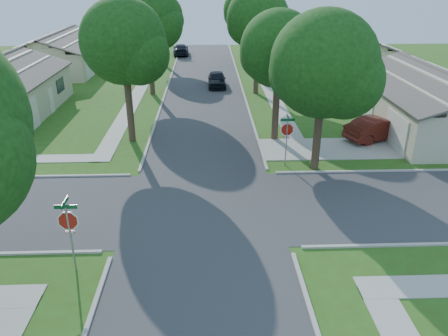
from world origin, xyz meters
TOP-DOWN VIEW (x-y plane):
  - ground at (0.00, 0.00)m, footprint 100.00×100.00m
  - road_ns at (0.00, 0.00)m, footprint 7.00×100.00m
  - sidewalk_ne at (6.10, 26.00)m, footprint 1.20×40.00m
  - sidewalk_nw at (-6.10, 26.00)m, footprint 1.20×40.00m
  - driveway at (7.90, 7.10)m, footprint 8.80×3.60m
  - stop_sign_sw at (-4.70, -4.70)m, footprint 1.05×0.80m
  - stop_sign_ne at (4.70, 4.70)m, footprint 1.05×0.80m
  - tree_e_near at (4.75, 9.01)m, footprint 4.97×4.80m
  - tree_e_mid at (4.76, 21.01)m, footprint 5.59×5.40m
  - tree_e_far at (4.75, 34.01)m, footprint 5.17×5.00m
  - tree_w_near at (-4.64, 9.01)m, footprint 5.38×5.20m
  - tree_w_mid at (-4.64, 21.01)m, footprint 5.80×5.60m
  - tree_w_far at (-4.65, 34.01)m, footprint 4.76×4.60m
  - tree_ne_corner at (6.36, 4.21)m, footprint 5.80×5.60m
  - house_ne_near at (15.99, 11.00)m, footprint 8.42×13.60m
  - house_ne_far at (15.99, 29.00)m, footprint 8.42×13.60m
  - house_nw_far at (-15.99, 32.00)m, footprint 8.42×13.60m
  - car_driveway at (11.50, 8.70)m, footprint 4.92×3.40m
  - car_curb_east at (1.20, 23.67)m, footprint 1.72×4.22m
  - car_curb_west at (-3.20, 41.42)m, footprint 2.28×5.01m

SIDE VIEW (x-z plane):
  - ground at x=0.00m, z-range 0.00..0.00m
  - road_ns at x=0.00m, z-range -0.01..0.01m
  - sidewalk_ne at x=6.10m, z-range 0.00..0.04m
  - sidewalk_nw at x=-6.10m, z-range 0.00..0.04m
  - driveway at x=7.90m, z-range 0.00..0.05m
  - car_curb_west at x=-3.20m, z-range 0.00..1.42m
  - car_curb_east at x=1.20m, z-range 0.00..1.43m
  - car_driveway at x=11.50m, z-range 0.00..1.54m
  - house_ne_near at x=15.99m, z-range -0.60..3.63m
  - house_ne_far at x=15.99m, z-range -0.60..3.63m
  - house_nw_far at x=-15.99m, z-range -0.60..3.63m
  - stop_sign_sw at x=-4.70m, z-range 0.54..3.52m
  - stop_sign_ne at x=4.70m, z-range 0.54..3.52m
  - tree_w_far at x=-4.65m, z-range 1.49..9.52m
  - tree_ne_corner at x=6.36m, z-range 1.26..9.92m
  - tree_e_near at x=4.75m, z-range 1.50..9.78m
  - tree_e_far at x=4.75m, z-range 1.62..10.34m
  - tree_w_near at x=-4.64m, z-range 1.63..10.60m
  - tree_e_mid at x=4.76m, z-range 1.64..10.86m
  - tree_w_mid at x=-4.64m, z-range 1.71..11.27m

